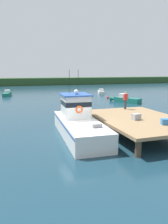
{
  "coord_description": "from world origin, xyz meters",
  "views": [
    {
      "loc": [
        -4.17,
        -13.96,
        4.7
      ],
      "look_at": [
        1.2,
        2.54,
        1.4
      ],
      "focal_mm": 34.57,
      "sensor_mm": 36.0,
      "label": 1
    }
  ],
  "objects": [
    {
      "name": "far_shoreline",
      "position": [
        0.0,
        62.0,
        1.2
      ],
      "size": [
        120.0,
        8.0,
        2.4
      ],
      "primitive_type": "cube",
      "color": "#284723",
      "rests_on": "ground"
    },
    {
      "name": "moored_boat_far_left",
      "position": [
        13.2,
        27.84,
        0.37
      ],
      "size": [
        2.01,
        4.28,
        1.07
      ],
      "color": "silver",
      "rests_on": "ground"
    },
    {
      "name": "crate_single_by_cleat",
      "position": [
        5.32,
        -2.4,
        1.4
      ],
      "size": [
        0.71,
        0.61,
        0.39
      ],
      "primitive_type": "cube",
      "rotation": [
        0.0,
        0.0,
        -0.33
      ],
      "color": "#3370B2",
      "rests_on": "dock"
    },
    {
      "name": "deckhand_by_the_boat",
      "position": [
        5.64,
        3.74,
        2.06
      ],
      "size": [
        0.36,
        0.22,
        1.63
      ],
      "color": "#383842",
      "rests_on": "dock"
    },
    {
      "name": "main_fishing_boat",
      "position": [
        0.23,
        1.1,
        1.01
      ],
      "size": [
        2.9,
        9.87,
        4.8
      ],
      "color": "silver",
      "rests_on": "ground"
    },
    {
      "name": "moored_boat_far_right",
      "position": [
        11.85,
        15.01,
        0.45
      ],
      "size": [
        3.33,
        5.04,
        1.31
      ],
      "color": "#196B5B",
      "rests_on": "ground"
    },
    {
      "name": "mooring_buoy_inshore",
      "position": [
        11.42,
        20.42,
        0.19
      ],
      "size": [
        0.38,
        0.38,
        0.38
      ],
      "primitive_type": "sphere",
      "color": "red",
      "rests_on": "ground"
    },
    {
      "name": "mooring_buoy_outer",
      "position": [
        3.3,
        13.98,
        0.25
      ],
      "size": [
        0.5,
        0.5,
        0.5
      ],
      "primitive_type": "sphere",
      "color": "#EA5B19",
      "rests_on": "ground"
    },
    {
      "name": "ground_plane",
      "position": [
        0.0,
        0.0,
        0.0
      ],
      "size": [
        200.0,
        200.0,
        0.0
      ],
      "primitive_type": "plane",
      "color": "#193847"
    },
    {
      "name": "dock",
      "position": [
        4.8,
        0.0,
        1.07
      ],
      "size": [
        6.0,
        9.0,
        1.2
      ],
      "color": "#4C3D2D",
      "rests_on": "ground"
    },
    {
      "name": "crate_stack_near_edge",
      "position": [
        4.21,
        -0.51,
        1.42
      ],
      "size": [
        0.67,
        0.54,
        0.44
      ],
      "primitive_type": "cube",
      "rotation": [
        0.0,
        0.0,
        0.19
      ],
      "color": "#9E9EA3",
      "rests_on": "dock"
    },
    {
      "name": "moored_boat_near_channel",
      "position": [
        -5.42,
        29.9,
        0.39
      ],
      "size": [
        1.65,
        4.5,
        1.12
      ],
      "color": "#196B5B",
      "rests_on": "ground"
    }
  ]
}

